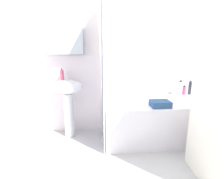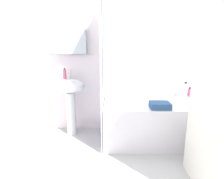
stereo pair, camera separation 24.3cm
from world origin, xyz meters
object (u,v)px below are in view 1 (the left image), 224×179
at_px(sink, 68,96).
at_px(soap_dispenser, 62,75).
at_px(bathtub, 156,120).
at_px(body_wash_bottle, 184,90).
at_px(lotion_bottle, 180,88).
at_px(shampoo_bottle, 190,88).
at_px(towel_folded, 160,104).

height_order(sink, soap_dispenser, soap_dispenser).
height_order(sink, bathtub, sink).
bearing_deg(body_wash_bottle, lotion_bottle, -153.42).
xyz_separation_m(bathtub, shampoo_bottle, (0.64, 0.31, 0.39)).
height_order(soap_dispenser, bathtub, soap_dispenser).
bearing_deg(shampoo_bottle, sink, -175.85).
bearing_deg(sink, towel_folded, -18.45).
xyz_separation_m(sink, bathtub, (1.26, -0.17, -0.35)).
xyz_separation_m(sink, shampoo_bottle, (1.90, 0.14, 0.05)).
height_order(sink, lotion_bottle, sink).
xyz_separation_m(soap_dispenser, body_wash_bottle, (1.87, 0.13, -0.30)).
relative_size(sink, towel_folded, 3.50).
relative_size(shampoo_bottle, body_wash_bottle, 1.51).
relative_size(soap_dispenser, bathtub, 0.11).
distance_m(sink, soap_dispenser, 0.31).
xyz_separation_m(soap_dispenser, bathtub, (1.32, -0.19, -0.65)).
distance_m(sink, bathtub, 1.32).
bearing_deg(lotion_bottle, towel_folded, -134.57).
bearing_deg(bathtub, soap_dispenser, 172.02).
distance_m(soap_dispenser, towel_folded, 1.39).
bearing_deg(shampoo_bottle, body_wash_bottle, 179.87).
bearing_deg(shampoo_bottle, soap_dispenser, -176.33).
xyz_separation_m(shampoo_bottle, body_wash_bottle, (-0.09, 0.00, -0.04)).
bearing_deg(sink, body_wash_bottle, 4.37).
bearing_deg(towel_folded, lotion_bottle, 45.43).
relative_size(bathtub, shampoo_bottle, 6.72).
bearing_deg(bathtub, sink, 172.14).
relative_size(shampoo_bottle, lotion_bottle, 0.93).
xyz_separation_m(sink, lotion_bottle, (1.72, 0.09, 0.05)).
bearing_deg(body_wash_bottle, sink, -175.63).
bearing_deg(sink, bathtub, -7.86).
height_order(body_wash_bottle, lotion_bottle, lotion_bottle).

